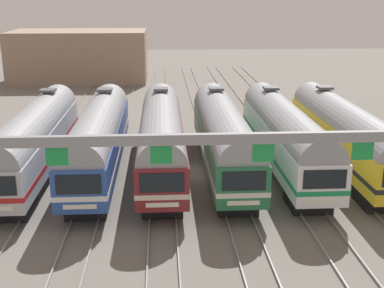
# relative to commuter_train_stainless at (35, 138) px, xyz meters

# --- Properties ---
(ground_plane) EXTENTS (160.00, 160.00, 0.00)m
(ground_plane) POSITION_rel_commuter_train_stainless_xyz_m (10.55, 0.00, -2.69)
(ground_plane) COLOR slate
(track_bed) EXTENTS (22.60, 70.00, 0.15)m
(track_bed) POSITION_rel_commuter_train_stainless_xyz_m (10.55, 17.00, -2.61)
(track_bed) COLOR gray
(track_bed) RESTS_ON ground
(commuter_train_stainless) EXTENTS (2.88, 18.06, 5.05)m
(commuter_train_stainless) POSITION_rel_commuter_train_stainless_xyz_m (0.00, 0.00, 0.00)
(commuter_train_stainless) COLOR #B2B5BA
(commuter_train_stainless) RESTS_ON ground
(commuter_train_blue) EXTENTS (2.88, 18.06, 5.05)m
(commuter_train_blue) POSITION_rel_commuter_train_stainless_xyz_m (4.22, 0.00, 0.00)
(commuter_train_blue) COLOR #284C9E
(commuter_train_blue) RESTS_ON ground
(commuter_train_maroon) EXTENTS (2.88, 18.06, 5.05)m
(commuter_train_maroon) POSITION_rel_commuter_train_stainless_xyz_m (8.44, 0.00, 0.00)
(commuter_train_maroon) COLOR maroon
(commuter_train_maroon) RESTS_ON ground
(commuter_train_green) EXTENTS (2.88, 18.06, 5.05)m
(commuter_train_green) POSITION_rel_commuter_train_stainless_xyz_m (12.65, 0.00, 0.00)
(commuter_train_green) COLOR #236B42
(commuter_train_green) RESTS_ON ground
(commuter_train_white) EXTENTS (2.88, 18.06, 5.05)m
(commuter_train_white) POSITION_rel_commuter_train_stainless_xyz_m (16.87, 0.00, 0.00)
(commuter_train_white) COLOR white
(commuter_train_white) RESTS_ON ground
(commuter_train_yellow) EXTENTS (2.88, 18.06, 5.05)m
(commuter_train_yellow) POSITION_rel_commuter_train_stainless_xyz_m (21.09, 0.00, 0.00)
(commuter_train_yellow) COLOR gold
(commuter_train_yellow) RESTS_ON ground
(catenary_gantry) EXTENTS (26.33, 0.44, 6.97)m
(catenary_gantry) POSITION_rel_commuter_train_stainless_xyz_m (10.55, -13.50, 2.68)
(catenary_gantry) COLOR gray
(catenary_gantry) RESTS_ON ground
(maintenance_building) EXTENTS (18.48, 10.00, 6.94)m
(maintenance_building) POSITION_rel_commuter_train_stainless_xyz_m (-2.85, 39.80, 0.78)
(maintenance_building) COLOR gray
(maintenance_building) RESTS_ON ground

